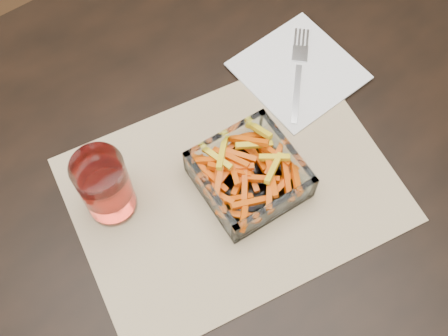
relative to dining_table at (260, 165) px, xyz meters
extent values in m
plane|color=#331E0F|center=(0.00, 0.00, -0.66)|extent=(4.50, 4.50, 0.00)
cube|color=black|center=(0.00, 0.00, 0.07)|extent=(1.60, 0.90, 0.03)
cube|color=tan|center=(-0.09, -0.04, 0.09)|extent=(0.50, 0.40, 0.00)
cube|color=white|center=(-0.06, -0.05, 0.09)|extent=(0.14, 0.14, 0.01)
cube|color=white|center=(-0.06, 0.02, 0.12)|extent=(0.14, 0.02, 0.05)
cube|color=white|center=(-0.07, -0.11, 0.12)|extent=(0.14, 0.02, 0.05)
cube|color=white|center=(-0.13, -0.04, 0.12)|extent=(0.02, 0.14, 0.05)
cube|color=white|center=(0.00, -0.05, 0.12)|extent=(0.02, 0.14, 0.05)
cylinder|color=white|center=(-0.24, 0.04, 0.15)|extent=(0.07, 0.07, 0.12)
cylinder|color=#AF2319|center=(-0.24, 0.04, 0.14)|extent=(0.06, 0.06, 0.08)
cube|color=white|center=(0.12, 0.06, 0.09)|extent=(0.18, 0.18, 0.00)
cube|color=silver|center=(0.09, 0.03, 0.10)|extent=(0.08, 0.09, 0.00)
cube|color=silver|center=(0.14, 0.09, 0.10)|extent=(0.04, 0.04, 0.00)
cube|color=silver|center=(0.16, 0.12, 0.10)|extent=(0.03, 0.03, 0.00)
cube|color=silver|center=(0.16, 0.11, 0.10)|extent=(0.03, 0.03, 0.00)
cube|color=silver|center=(0.17, 0.11, 0.10)|extent=(0.03, 0.03, 0.00)
cube|color=silver|center=(0.17, 0.11, 0.10)|extent=(0.03, 0.03, 0.00)
camera|label=1|loc=(-0.29, -0.30, 0.83)|focal=45.00mm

